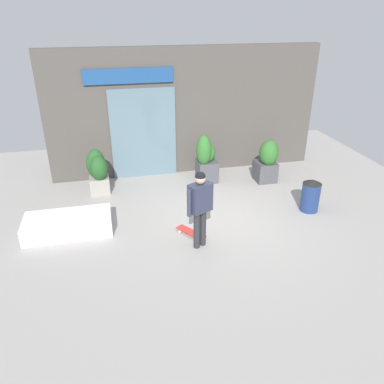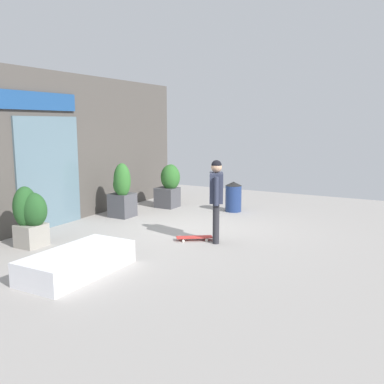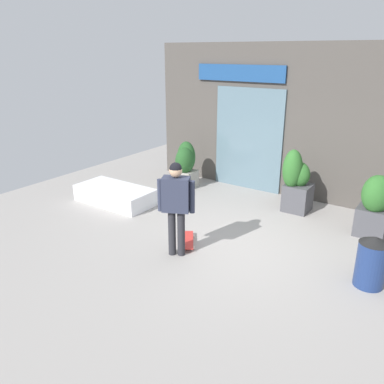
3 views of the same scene
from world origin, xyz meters
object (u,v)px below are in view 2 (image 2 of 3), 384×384
at_px(skateboarder, 216,193).
at_px(skateboard, 194,237).
at_px(planter_box_right, 122,192).
at_px(planter_box_mid, 170,184).
at_px(trash_bin, 233,196).
at_px(planter_box_left, 30,215).

height_order(skateboarder, skateboard, skateboarder).
xyz_separation_m(planter_box_right, planter_box_mid, (1.67, -0.38, 0.02)).
distance_m(skateboarder, planter_box_right, 3.23).
xyz_separation_m(skateboard, trash_bin, (3.03, 0.43, 0.35)).
bearing_deg(planter_box_right, trash_bin, -47.59).
height_order(skateboard, planter_box_left, planter_box_left).
distance_m(skateboard, planter_box_mid, 3.56).
xyz_separation_m(planter_box_left, planter_box_right, (2.91, 0.04, 0.03)).
bearing_deg(skateboard, planter_box_left, 1.39).
height_order(skateboard, trash_bin, trash_bin).
xyz_separation_m(skateboarder, trash_bin, (2.95, 0.87, -0.61)).
bearing_deg(skateboard, planter_box_right, -56.09).
distance_m(skateboard, planter_box_left, 3.24).
bearing_deg(skateboard, skateboarder, 155.53).
xyz_separation_m(skateboarder, planter_box_left, (-1.96, 3.02, -0.39)).
height_order(skateboard, planter_box_right, planter_box_right).
bearing_deg(skateboard, planter_box_mid, -84.96).
height_order(skateboarder, planter_box_right, skateboarder).
relative_size(planter_box_left, trash_bin, 1.45).
distance_m(planter_box_right, trash_bin, 2.98).
relative_size(planter_box_left, planter_box_mid, 0.96).
relative_size(skateboarder, planter_box_right, 1.19).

